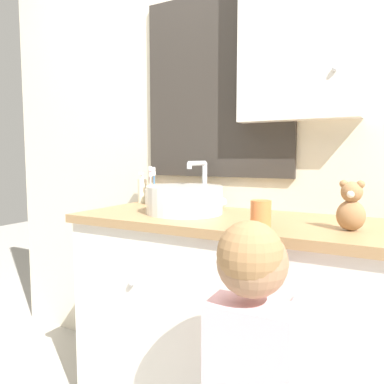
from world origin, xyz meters
name	(u,v)px	position (x,y,z in m)	size (l,w,h in m)	color
wall_back	(254,122)	(0.01, 0.62, 1.29)	(3.20, 0.18, 2.50)	beige
vanity_counter	(224,320)	(0.00, 0.33, 0.44)	(1.25, 0.55, 0.88)	silver
sink_basin	(185,199)	(-0.19, 0.33, 0.94)	(0.33, 0.38, 0.23)	white
toothbrush_holder	(152,195)	(-0.49, 0.50, 0.93)	(0.08, 0.08, 0.20)	silver
soap_dispenser	(142,190)	(-0.58, 0.54, 0.95)	(0.05, 0.05, 0.17)	beige
child_figure	(251,364)	(0.30, -0.17, 0.58)	(0.23, 0.48, 0.97)	slate
teddy_bear	(351,207)	(0.48, 0.26, 0.96)	(0.09, 0.08, 0.17)	#9E7047
drinking_cup	(261,215)	(0.21, 0.14, 0.93)	(0.07, 0.07, 0.10)	orange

